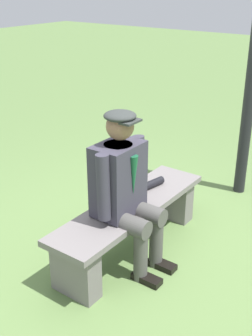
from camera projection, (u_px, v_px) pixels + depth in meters
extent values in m
plane|color=#5D7C42|center=(131.00, 249.00, 3.78)|extent=(30.00, 30.00, 0.00)
cube|color=slate|center=(131.00, 207.00, 3.61)|extent=(1.67, 0.44, 0.05)
cube|color=slate|center=(172.00, 199.00, 4.21)|extent=(0.16, 0.37, 0.40)
cube|color=slate|center=(76.00, 270.00, 3.18)|extent=(0.16, 0.37, 0.40)
cube|color=#363442|center=(118.00, 179.00, 3.35)|extent=(0.40, 0.28, 0.57)
cylinder|color=#1E2338|center=(118.00, 148.00, 3.25)|extent=(0.22, 0.22, 0.06)
cone|color=#195938|center=(134.00, 175.00, 3.25)|extent=(0.07, 0.07, 0.31)
sphere|color=#8C664C|center=(120.00, 126.00, 3.17)|extent=(0.21, 0.21, 0.21)
ellipsoid|color=#2D3130|center=(120.00, 116.00, 3.13)|extent=(0.24, 0.24, 0.07)
cube|color=#2D3130|center=(131.00, 122.00, 3.09)|extent=(0.17, 0.09, 0.02)
cylinder|color=#4D4C49|center=(141.00, 211.00, 3.47)|extent=(0.15, 0.41, 0.15)
cylinder|color=#4D4C49|center=(156.00, 241.00, 3.48)|extent=(0.11, 0.11, 0.46)
cube|color=black|center=(162.00, 265.00, 3.53)|extent=(0.10, 0.24, 0.05)
cylinder|color=#363442|center=(140.00, 167.00, 3.49)|extent=(0.11, 0.15, 0.52)
cylinder|color=#4D4C49|center=(125.00, 223.00, 3.31)|extent=(0.15, 0.41, 0.15)
cylinder|color=#4D4C49|center=(141.00, 254.00, 3.32)|extent=(0.11, 0.11, 0.46)
cube|color=black|center=(147.00, 279.00, 3.37)|extent=(0.10, 0.24, 0.05)
cylinder|color=#363442|center=(103.00, 187.00, 3.15)|extent=(0.10, 0.11, 0.51)
cylinder|color=black|center=(152.00, 184.00, 3.87)|extent=(0.26, 0.12, 0.07)
cylinder|color=black|center=(252.00, 75.00, 4.29)|extent=(0.12, 0.12, 2.56)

